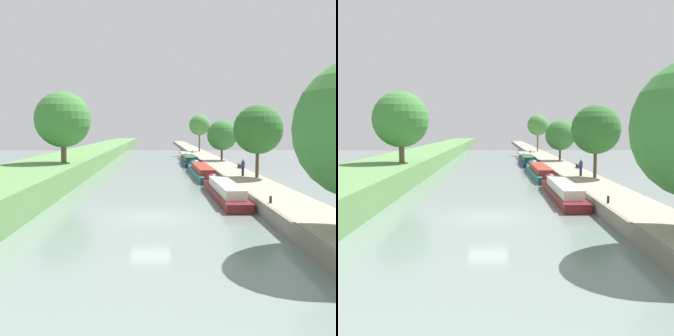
{
  "view_description": "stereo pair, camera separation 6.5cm",
  "coord_description": "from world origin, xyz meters",
  "views": [
    {
      "loc": [
        0.4,
        -24.33,
        5.52
      ],
      "look_at": [
        1.75,
        21.4,
        1.0
      ],
      "focal_mm": 41.87,
      "sensor_mm": 36.0,
      "label": 1
    },
    {
      "loc": [
        0.47,
        -24.34,
        5.52
      ],
      "look_at": [
        1.75,
        21.4,
        1.0
      ],
      "focal_mm": 41.87,
      "sensor_mm": 36.0,
      "label": 2
    }
  ],
  "objects": [
    {
      "name": "narrowboat_cream",
      "position": [
        5.8,
        49.32,
        0.48
      ],
      "size": [
        2.08,
        10.28,
        1.98
      ],
      "color": "beige",
      "rests_on": "ground_plane"
    },
    {
      "name": "mooring_bollard_far",
      "position": [
        7.56,
        53.74,
        1.13
      ],
      "size": [
        0.16,
        0.16,
        0.45
      ],
      "color": "black",
      "rests_on": "right_towpath"
    },
    {
      "name": "tree_rightbank_midfar",
      "position": [
        10.16,
        33.74,
        4.65
      ],
      "size": [
        4.47,
        4.47,
        5.98
      ],
      "color": "brown",
      "rests_on": "right_towpath"
    },
    {
      "name": "ground_plane",
      "position": [
        0.0,
        0.0,
        0.0
      ],
      "size": [
        160.0,
        160.0,
        0.0
      ],
      "primitive_type": "plane",
      "color": "slate"
    },
    {
      "name": "stone_quay",
      "position": [
        7.14,
        0.0,
        0.48
      ],
      "size": [
        0.25,
        260.0,
        0.96
      ],
      "color": "gray",
      "rests_on": "ground_plane"
    },
    {
      "name": "person_walking",
      "position": [
        8.98,
        14.04,
        1.78
      ],
      "size": [
        0.34,
        0.34,
        1.66
      ],
      "color": "#282D42",
      "rests_on": "right_towpath"
    },
    {
      "name": "narrowboat_maroon",
      "position": [
        5.85,
        7.22,
        0.56
      ],
      "size": [
        1.81,
        13.56,
        1.9
      ],
      "color": "maroon",
      "rests_on": "ground_plane"
    },
    {
      "name": "narrowboat_navy",
      "position": [
        5.57,
        37.52,
        0.58
      ],
      "size": [
        2.17,
        12.88,
        2.15
      ],
      "color": "#141E42",
      "rests_on": "ground_plane"
    },
    {
      "name": "tree_rightbank_far",
      "position": [
        9.4,
        57.47,
        6.4
      ],
      "size": [
        4.36,
        4.36,
        7.69
      ],
      "color": "brown",
      "rests_on": "right_towpath"
    },
    {
      "name": "tree_rightbank_midnear",
      "position": [
        10.05,
        12.74,
        5.5
      ],
      "size": [
        4.68,
        4.68,
        6.95
      ],
      "color": "brown",
      "rests_on": "right_towpath"
    },
    {
      "name": "right_towpath",
      "position": [
        9.09,
        0.0,
        0.45
      ],
      "size": [
        3.66,
        260.0,
        0.91
      ],
      "color": "#9E937F",
      "rests_on": "ground_plane"
    },
    {
      "name": "mooring_bollard_near",
      "position": [
        7.56,
        -0.3,
        1.13
      ],
      "size": [
        0.16,
        0.16,
        0.45
      ],
      "color": "black",
      "rests_on": "right_towpath"
    },
    {
      "name": "narrowboat_teal",
      "position": [
        5.74,
        22.4,
        0.55
      ],
      "size": [
        1.98,
        16.36,
        1.91
      ],
      "color": "#195B60",
      "rests_on": "ground_plane"
    },
    {
      "name": "tree_leftbank_downstream",
      "position": [
        -9.2,
        16.42,
        6.52
      ],
      "size": [
        5.74,
        5.74,
        7.34
      ],
      "color": "brown",
      "rests_on": "left_grassy_bank"
    },
    {
      "name": "park_bench",
      "position": [
        10.48,
        22.18,
        1.25
      ],
      "size": [
        0.44,
        1.5,
        0.47
      ],
      "color": "#333338",
      "rests_on": "right_towpath"
    }
  ]
}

